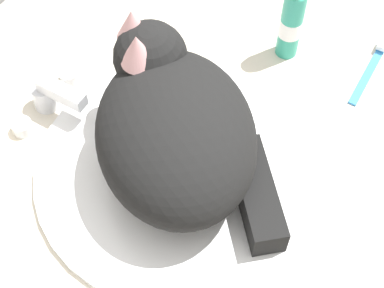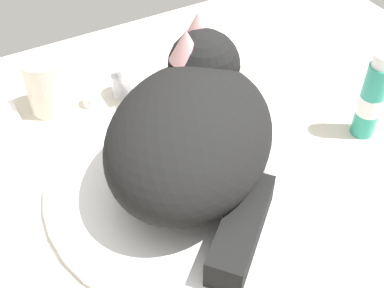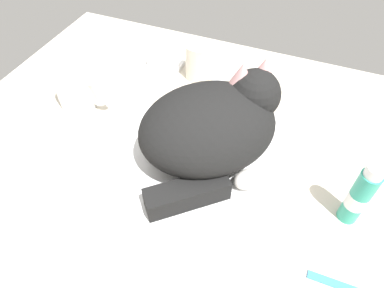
{
  "view_description": "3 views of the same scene",
  "coord_description": "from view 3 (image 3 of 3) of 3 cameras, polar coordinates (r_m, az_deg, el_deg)",
  "views": [
    {
      "loc": [
        -33.46,
        -22.15,
        66.27
      ],
      "look_at": [
        0.55,
        -1.96,
        7.23
      ],
      "focal_mm": 54.68,
      "sensor_mm": 36.0,
      "label": 1
    },
    {
      "loc": [
        -20.98,
        -38.69,
        49.86
      ],
      "look_at": [
        0.58,
        0.46,
        6.69
      ],
      "focal_mm": 47.41,
      "sensor_mm": 36.0,
      "label": 2
    },
    {
      "loc": [
        13.49,
        -40.74,
        51.69
      ],
      "look_at": [
        -2.46,
        -1.35,
        4.44
      ],
      "focal_mm": 32.07,
      "sensor_mm": 36.0,
      "label": 3
    }
  ],
  "objects": [
    {
      "name": "sink_basin",
      "position": [
        0.67,
        2.39,
        -2.04
      ],
      "size": [
        37.43,
        37.43,
        1.06
      ],
      "primitive_type": "cylinder",
      "color": "white",
      "rests_on": "ground_plane"
    },
    {
      "name": "cat",
      "position": [
        0.61,
        3.58,
        3.04
      ],
      "size": [
        31.57,
        32.96,
        17.31
      ],
      "color": "black",
      "rests_on": "sink_basin"
    },
    {
      "name": "toothpaste_bottle",
      "position": [
        0.6,
        26.07,
        -7.75
      ],
      "size": [
        3.34,
        3.34,
        13.4
      ],
      "color": "teal",
      "rests_on": "ground_plane"
    },
    {
      "name": "rinse_cup",
      "position": [
        0.84,
        1.06,
        13.6
      ],
      "size": [
        6.06,
        6.06,
        8.84
      ],
      "color": "silver",
      "rests_on": "ground_plane"
    },
    {
      "name": "ground_plane",
      "position": [
        0.68,
        2.34,
        -3.13
      ],
      "size": [
        110.0,
        82.5,
        3.0
      ],
      "primitive_type": "cube",
      "color": "beige"
    },
    {
      "name": "faucet",
      "position": [
        0.8,
        7.72,
        9.57
      ],
      "size": [
        13.37,
        9.09,
        6.04
      ],
      "color": "silver",
      "rests_on": "ground_plane"
    },
    {
      "name": "coffee_mug",
      "position": [
        0.79,
        -18.68,
        8.78
      ],
      "size": [
        12.35,
        8.04,
        9.3
      ],
      "color": "white",
      "rests_on": "ground_plane"
    },
    {
      "name": "soap_dish",
      "position": [
        0.89,
        -4.74,
        12.91
      ],
      "size": [
        9.0,
        6.4,
        1.2
      ],
      "primitive_type": "cube",
      "color": "white",
      "rests_on": "ground_plane"
    },
    {
      "name": "soap_bar",
      "position": [
        0.88,
        -4.82,
        13.92
      ],
      "size": [
        7.22,
        4.94,
        2.59
      ],
      "primitive_type": "cube",
      "rotation": [
        0.0,
        0.0,
        0.1
      ],
      "color": "white",
      "rests_on": "soap_dish"
    }
  ]
}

